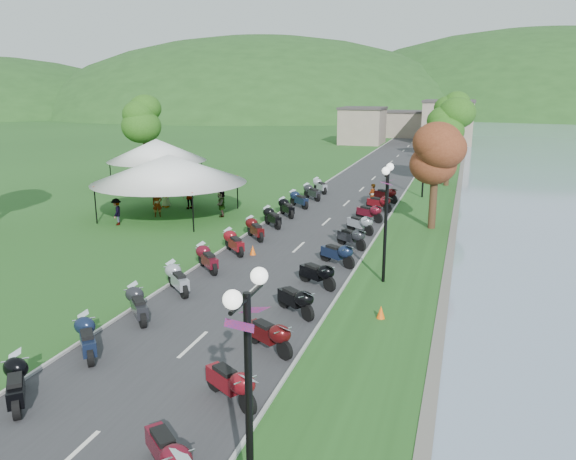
% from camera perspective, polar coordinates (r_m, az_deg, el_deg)
% --- Properties ---
extents(road, '(7.00, 120.00, 0.02)m').
position_cam_1_polar(road, '(46.47, 7.49, 4.12)').
color(road, '#323234').
rests_on(road, ground).
extents(hills_backdrop, '(360.00, 120.00, 76.00)m').
position_cam_1_polar(hills_backdrop, '(205.36, 15.80, 11.54)').
color(hills_backdrop, '#285621').
rests_on(hills_backdrop, ground).
extents(far_building, '(18.00, 16.00, 5.00)m').
position_cam_1_polar(far_building, '(90.77, 11.54, 10.49)').
color(far_building, gray).
rests_on(far_building, ground).
extents(moto_row_left, '(2.60, 46.02, 1.10)m').
position_cam_1_polar(moto_row_left, '(24.52, -9.54, -3.94)').
color(moto_row_left, '#331411').
rests_on(moto_row_left, ground).
extents(moto_row_right, '(2.60, 33.57, 1.10)m').
position_cam_1_polar(moto_row_right, '(26.47, 4.89, -2.42)').
color(moto_row_right, '#331411').
rests_on(moto_row_right, ground).
extents(streetlamp_near, '(1.40, 1.40, 5.00)m').
position_cam_1_polar(streetlamp_near, '(10.55, -3.97, -18.13)').
color(streetlamp_near, black).
rests_on(streetlamp_near, ground).
extents(vendor_tent_main, '(6.60, 6.60, 4.00)m').
position_cam_1_polar(vendor_tent_main, '(36.98, -11.91, 4.45)').
color(vendor_tent_main, white).
rests_on(vendor_tent_main, ground).
extents(vendor_tent_side, '(5.43, 5.43, 4.00)m').
position_cam_1_polar(vendor_tent_side, '(48.24, -13.13, 6.64)').
color(vendor_tent_side, white).
rests_on(vendor_tent_side, ground).
extents(tree_lakeside, '(2.56, 2.56, 7.12)m').
position_cam_1_polar(tree_lakeside, '(33.71, 14.72, 6.03)').
color(tree_lakeside, '#306A1A').
rests_on(tree_lakeside, ground).
extents(pedestrian_a, '(0.75, 0.71, 1.67)m').
position_cam_1_polar(pedestrian_a, '(37.27, -13.06, 1.32)').
color(pedestrian_a, slate).
rests_on(pedestrian_a, ground).
extents(pedestrian_b, '(0.92, 0.66, 1.70)m').
position_cam_1_polar(pedestrian_b, '(43.10, -9.98, 3.21)').
color(pedestrian_b, slate).
rests_on(pedestrian_b, ground).
extents(pedestrian_c, '(0.83, 1.15, 1.64)m').
position_cam_1_polar(pedestrian_c, '(35.70, -16.92, 0.50)').
color(pedestrian_c, slate).
rests_on(pedestrian_c, ground).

